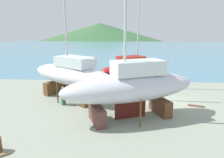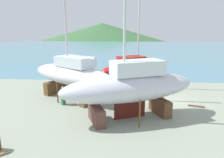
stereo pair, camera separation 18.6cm
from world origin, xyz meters
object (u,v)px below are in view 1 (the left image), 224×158
sailboat_large_starboard (72,74)px  worker (63,95)px  sailboat_mid_port (131,86)px  sailboat_small_center (134,69)px

sailboat_large_starboard → worker: 2.47m
sailboat_large_starboard → worker: (-0.36, -1.93, -1.51)m
sailboat_mid_port → sailboat_small_center: 8.42m
sailboat_large_starboard → sailboat_small_center: 7.29m
sailboat_small_center → worker: bearing=-167.5°
sailboat_large_starboard → sailboat_small_center: bearing=-112.2°
sailboat_small_center → worker: sailboat_small_center is taller
sailboat_large_starboard → worker: bearing=113.2°
sailboat_large_starboard → sailboat_mid_port: bearing=176.0°
sailboat_mid_port → worker: sailboat_mid_port is taller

